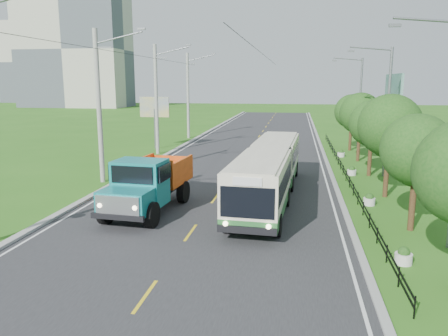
% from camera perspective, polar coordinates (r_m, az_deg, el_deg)
% --- Properties ---
extents(ground, '(240.00, 240.00, 0.00)m').
position_cam_1_polar(ground, '(19.80, -4.38, -8.45)').
color(ground, '#2C6718').
rests_on(ground, ground).
extents(road, '(14.00, 120.00, 0.02)m').
position_cam_1_polar(road, '(38.94, 2.61, 1.34)').
color(road, '#28282B').
rests_on(road, ground).
extents(curb_left, '(0.40, 120.00, 0.15)m').
position_cam_1_polar(curb_left, '(40.40, -7.58, 1.71)').
color(curb_left, '#9E9E99').
rests_on(curb_left, ground).
extents(curb_right, '(0.30, 120.00, 0.10)m').
position_cam_1_polar(curb_right, '(38.76, 13.17, 1.07)').
color(curb_right, '#9E9E99').
rests_on(curb_right, ground).
extents(edge_line_left, '(0.12, 120.00, 0.00)m').
position_cam_1_polar(edge_line_left, '(40.25, -6.83, 1.61)').
color(edge_line_left, silver).
rests_on(edge_line_left, road).
extents(edge_line_right, '(0.12, 120.00, 0.00)m').
position_cam_1_polar(edge_line_right, '(38.73, 12.43, 1.06)').
color(edge_line_right, silver).
rests_on(edge_line_right, road).
extents(centre_dash, '(0.12, 2.20, 0.00)m').
position_cam_1_polar(centre_dash, '(19.79, -4.38, -8.39)').
color(centre_dash, yellow).
rests_on(centre_dash, road).
extents(railing_right, '(0.04, 40.00, 0.60)m').
position_cam_1_polar(railing_right, '(32.91, 15.30, -0.35)').
color(railing_right, black).
rests_on(railing_right, ground).
extents(pole_near, '(3.51, 0.32, 10.00)m').
position_cam_1_polar(pole_near, '(30.01, -15.96, 7.79)').
color(pole_near, gray).
rests_on(pole_near, ground).
extents(pole_mid, '(3.51, 0.32, 10.00)m').
position_cam_1_polar(pole_mid, '(41.17, -8.79, 8.88)').
color(pole_mid, gray).
rests_on(pole_mid, ground).
extents(pole_far, '(3.51, 0.32, 10.00)m').
position_cam_1_polar(pole_far, '(52.70, -4.69, 9.43)').
color(pole_far, gray).
rests_on(pole_far, ground).
extents(tree_second, '(3.18, 3.26, 5.30)m').
position_cam_1_polar(tree_second, '(21.17, 23.92, 1.73)').
color(tree_second, '#382314').
rests_on(tree_second, ground).
extents(tree_third, '(3.60, 3.62, 6.00)m').
position_cam_1_polar(tree_third, '(26.91, 20.88, 4.78)').
color(tree_third, '#382314').
rests_on(tree_third, ground).
extents(tree_fourth, '(3.24, 3.31, 5.40)m').
position_cam_1_polar(tree_fourth, '(32.83, 18.81, 5.23)').
color(tree_fourth, '#382314').
rests_on(tree_fourth, ground).
extents(tree_fifth, '(3.48, 3.52, 5.80)m').
position_cam_1_polar(tree_fifth, '(38.72, 17.43, 6.52)').
color(tree_fifth, '#382314').
rests_on(tree_fifth, ground).
extents(tree_back, '(3.30, 3.36, 5.50)m').
position_cam_1_polar(tree_back, '(44.67, 16.38, 6.87)').
color(tree_back, '#382314').
rests_on(tree_back, ground).
extents(streetlight_mid, '(3.02, 0.20, 9.07)m').
position_cam_1_polar(streetlight_mid, '(32.73, 20.36, 7.43)').
color(streetlight_mid, slate).
rests_on(streetlight_mid, ground).
extents(streetlight_far, '(3.02, 0.20, 9.07)m').
position_cam_1_polar(streetlight_far, '(46.54, 17.16, 8.53)').
color(streetlight_far, slate).
rests_on(streetlight_far, ground).
extents(planter_front, '(0.64, 0.64, 0.67)m').
position_cam_1_polar(planter_front, '(17.78, 22.40, -10.64)').
color(planter_front, silver).
rests_on(planter_front, ground).
extents(planter_near, '(0.64, 0.64, 0.67)m').
position_cam_1_polar(planter_near, '(25.26, 18.44, -3.99)').
color(planter_near, silver).
rests_on(planter_near, ground).
extents(planter_mid, '(0.64, 0.64, 0.67)m').
position_cam_1_polar(planter_mid, '(32.98, 16.34, -0.40)').
color(planter_mid, silver).
rests_on(planter_mid, ground).
extents(planter_far, '(0.64, 0.64, 0.67)m').
position_cam_1_polar(planter_far, '(40.81, 15.04, 1.81)').
color(planter_far, silver).
rests_on(planter_far, ground).
extents(billboard_left, '(3.00, 0.20, 5.20)m').
position_cam_1_polar(billboard_left, '(44.46, -9.06, 7.44)').
color(billboard_left, slate).
rests_on(billboard_left, ground).
extents(billboard_right, '(0.24, 6.00, 7.30)m').
position_cam_1_polar(billboard_right, '(38.91, 21.19, 8.51)').
color(billboard_right, slate).
rests_on(billboard_right, ground).
extents(apartment_near, '(28.00, 14.00, 30.00)m').
position_cam_1_polar(apartment_near, '(128.08, -18.91, 14.31)').
color(apartment_near, '#B7B2A3').
rests_on(apartment_near, ground).
extents(apartment_far, '(24.00, 14.00, 26.00)m').
position_cam_1_polar(apartment_far, '(162.04, -22.61, 12.56)').
color(apartment_far, '#B7B2A3').
rests_on(apartment_far, ground).
extents(bus, '(3.32, 15.50, 2.97)m').
position_cam_1_polar(bus, '(25.10, 5.95, -0.04)').
color(bus, '#29662E').
rests_on(bus, ground).
extents(dump_truck, '(3.16, 7.05, 2.88)m').
position_cam_1_polar(dump_truck, '(22.82, -9.86, -1.67)').
color(dump_truck, '#157F82').
rests_on(dump_truck, ground).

